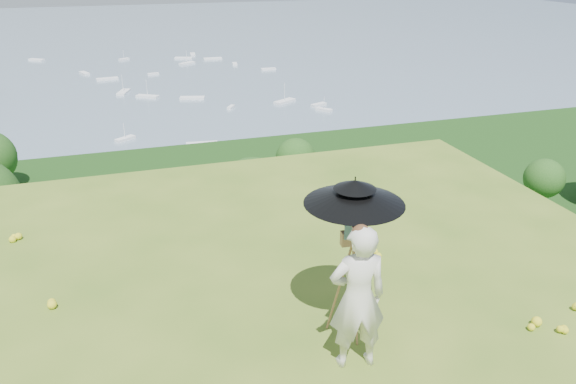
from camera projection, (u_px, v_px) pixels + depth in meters
name	position (u px, v px, depth m)	size (l,w,h in m)	color
ground	(243.00, 364.00, 6.79)	(14.00, 14.00, 0.00)	#4E7320
forest_slope	(161.00, 369.00, 48.93)	(140.00, 56.00, 22.00)	#13350E
shoreline_tier	(139.00, 236.00, 86.73)	(170.00, 28.00, 8.00)	#71675B
bay_water	(111.00, 52.00, 230.36)	(700.00, 700.00, 0.00)	#728AA3
slope_trees	(145.00, 226.00, 43.38)	(110.00, 50.00, 6.00)	#154615
harbor_town	(134.00, 197.00, 84.15)	(110.00, 22.00, 5.00)	silver
moored_boats	(72.00, 98.00, 157.62)	(140.00, 140.00, 0.70)	white
wildflowers	(238.00, 347.00, 6.98)	(10.00, 10.50, 0.12)	yellow
painter	(358.00, 298.00, 6.45)	(0.68, 0.45, 1.86)	white
field_easel	(351.00, 279.00, 7.06)	(0.61, 0.61, 1.61)	olive
sun_umbrella	(354.00, 210.00, 6.71)	(1.22, 1.22, 0.85)	black
painter_cap	(361.00, 230.00, 6.10)	(0.21, 0.25, 0.10)	pink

